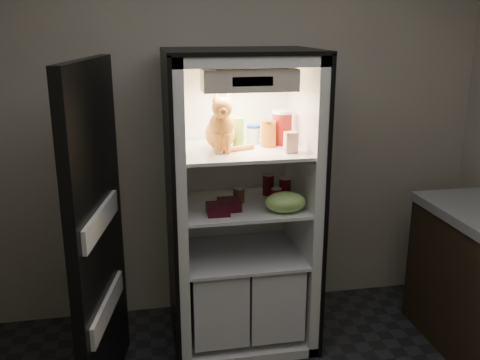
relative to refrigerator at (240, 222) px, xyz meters
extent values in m
plane|color=#B2AB94|center=(0.00, 0.42, 0.56)|extent=(3.60, 0.00, 3.60)
cube|color=white|center=(0.00, 0.29, 0.13)|extent=(0.85, 0.06, 1.85)
cube|color=white|center=(-0.40, -0.03, 0.13)|extent=(0.06, 0.70, 1.85)
cube|color=white|center=(0.40, -0.03, 0.13)|extent=(0.06, 0.70, 1.85)
cube|color=white|center=(0.00, -0.03, 1.03)|extent=(0.85, 0.70, 0.06)
cube|color=white|center=(0.00, -0.03, -0.76)|extent=(0.85, 0.70, 0.06)
cube|color=black|center=(-0.44, -0.03, 0.13)|extent=(0.02, 0.72, 1.87)
cube|color=black|center=(0.44, -0.03, 0.13)|extent=(0.02, 0.72, 1.87)
cube|color=black|center=(0.00, -0.03, 1.07)|extent=(0.90, 0.72, 0.02)
cube|color=white|center=(0.00, -0.06, 0.49)|extent=(0.73, 0.62, 0.02)
cube|color=white|center=(0.00, -0.06, 0.14)|extent=(0.73, 0.62, 0.02)
cube|color=white|center=(-0.18, -0.06, -0.44)|extent=(0.34, 0.58, 0.48)
cube|color=white|center=(0.18, -0.06, -0.44)|extent=(0.34, 0.58, 0.48)
cube|color=white|center=(0.00, -0.06, -0.19)|extent=(0.73, 0.62, 0.02)
cube|color=beige|center=(0.00, -0.27, 0.93)|extent=(0.52, 0.18, 0.12)
cube|color=black|center=(0.00, -0.36, 0.93)|extent=(0.22, 0.01, 0.05)
cube|color=black|center=(-0.85, -0.43, 0.13)|extent=(0.22, 0.87, 1.85)
cube|color=white|center=(-0.84, -0.49, -0.24)|extent=(0.18, 0.64, 0.12)
cube|color=white|center=(-0.84, -0.49, 0.26)|extent=(0.18, 0.64, 0.12)
ellipsoid|color=#C47219|center=(-0.13, -0.03, 0.59)|extent=(0.19, 0.23, 0.19)
ellipsoid|color=#C47219|center=(-0.13, -0.12, 0.66)|extent=(0.15, 0.14, 0.16)
sphere|color=orange|center=(-0.14, -0.18, 0.77)|extent=(0.12, 0.12, 0.12)
sphere|color=orange|center=(-0.14, -0.23, 0.75)|extent=(0.05, 0.05, 0.05)
cone|color=orange|center=(-0.17, -0.17, 0.82)|extent=(0.05, 0.05, 0.05)
cone|color=orange|center=(-0.10, -0.17, 0.82)|extent=(0.05, 0.05, 0.05)
cylinder|color=#C47219|center=(-0.17, -0.18, 0.56)|extent=(0.03, 0.03, 0.12)
cylinder|color=#C47219|center=(-0.11, -0.18, 0.56)|extent=(0.03, 0.03, 0.12)
cylinder|color=#C47219|center=(-0.03, -0.12, 0.51)|extent=(0.21, 0.11, 0.03)
cylinder|color=#258927|center=(-0.01, 0.00, 0.58)|extent=(0.07, 0.07, 0.16)
cylinder|color=#258927|center=(-0.01, 0.00, 0.67)|extent=(0.07, 0.07, 0.01)
cylinder|color=white|center=(0.10, 0.06, 0.55)|extent=(0.08, 0.08, 0.10)
cylinder|color=#1B39C3|center=(0.10, 0.06, 0.61)|extent=(0.08, 0.08, 0.02)
cylinder|color=maroon|center=(0.17, -0.04, 0.57)|extent=(0.09, 0.09, 0.15)
cylinder|color=gold|center=(0.17, -0.04, 0.65)|extent=(0.09, 0.09, 0.02)
cylinder|color=#A51716|center=(0.27, 0.01, 0.60)|extent=(0.12, 0.12, 0.19)
cylinder|color=white|center=(0.27, 0.01, 0.70)|extent=(0.12, 0.12, 0.02)
cube|color=white|center=(0.26, -0.22, 0.56)|extent=(0.07, 0.07, 0.12)
cylinder|color=black|center=(0.20, 0.08, 0.21)|extent=(0.07, 0.07, 0.13)
cylinder|color=#B2B2B2|center=(0.20, 0.08, 0.28)|extent=(0.07, 0.07, 0.00)
cylinder|color=black|center=(0.29, -0.02, 0.21)|extent=(0.07, 0.07, 0.13)
cylinder|color=#B2B2B2|center=(0.29, -0.02, 0.28)|extent=(0.07, 0.07, 0.00)
cylinder|color=black|center=(0.20, -0.16, 0.20)|extent=(0.06, 0.06, 0.11)
cylinder|color=#B2B2B2|center=(0.20, -0.16, 0.26)|extent=(0.06, 0.06, 0.00)
cylinder|color=#542C18|center=(-0.01, -0.03, 0.19)|extent=(0.07, 0.07, 0.09)
cylinder|color=#B2B2B2|center=(-0.01, -0.03, 0.24)|extent=(0.07, 0.07, 0.01)
ellipsoid|color=#85C35B|center=(0.22, -0.26, 0.21)|extent=(0.24, 0.18, 0.12)
cube|color=#430B17|center=(-0.18, -0.23, 0.18)|extent=(0.13, 0.13, 0.06)
cube|color=#430B17|center=(-0.10, -0.16, 0.18)|extent=(0.13, 0.13, 0.07)
camera|label=1|loc=(-0.61, -3.15, 1.22)|focal=40.00mm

